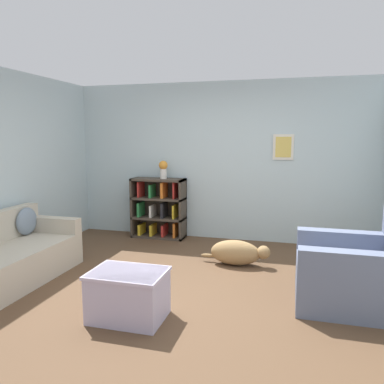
# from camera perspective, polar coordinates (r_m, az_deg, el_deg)

# --- Properties ---
(ground_plane) EXTENTS (14.00, 14.00, 0.00)m
(ground_plane) POSITION_cam_1_polar(r_m,az_deg,el_deg) (4.41, -1.42, -14.39)
(ground_plane) COLOR brown
(wall_back) EXTENTS (5.60, 0.13, 2.60)m
(wall_back) POSITION_cam_1_polar(r_m,az_deg,el_deg) (6.26, 4.50, 4.65)
(wall_back) COLOR silver
(wall_back) RESTS_ON ground_plane
(couch) EXTENTS (0.84, 1.94, 0.79)m
(couch) POSITION_cam_1_polar(r_m,az_deg,el_deg) (4.92, -27.18, -9.21)
(couch) COLOR #B7AD99
(couch) RESTS_ON ground_plane
(bookshelf) EXTENTS (0.90, 0.36, 1.01)m
(bookshelf) POSITION_cam_1_polar(r_m,az_deg,el_deg) (6.42, -5.05, -2.49)
(bookshelf) COLOR #42382D
(bookshelf) RESTS_ON ground_plane
(recliner_chair) EXTENTS (1.08, 0.97, 0.99)m
(recliner_chair) POSITION_cam_1_polar(r_m,az_deg,el_deg) (4.24, 23.98, -11.14)
(recliner_chair) COLOR slate
(recliner_chair) RESTS_ON ground_plane
(coffee_table) EXTENTS (0.70, 0.51, 0.46)m
(coffee_table) POSITION_cam_1_polar(r_m,az_deg,el_deg) (3.69, -9.69, -15.02)
(coffee_table) COLOR #BCB2D1
(coffee_table) RESTS_ON ground_plane
(dog) EXTENTS (0.94, 0.30, 0.34)m
(dog) POSITION_cam_1_polar(r_m,az_deg,el_deg) (5.11, 6.87, -9.15)
(dog) COLOR #9E7A4C
(dog) RESTS_ON ground_plane
(vase) EXTENTS (0.15, 0.15, 0.30)m
(vase) POSITION_cam_1_polar(r_m,az_deg,el_deg) (6.28, -4.40, 3.58)
(vase) COLOR silver
(vase) RESTS_ON bookshelf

